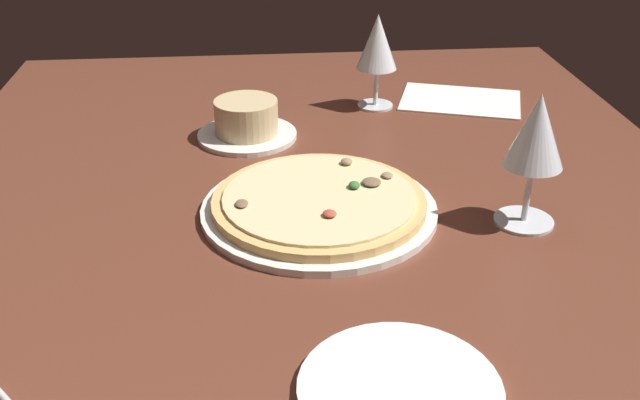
# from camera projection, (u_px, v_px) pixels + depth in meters

# --- Properties ---
(dining_table) EXTENTS (1.50, 1.10, 0.04)m
(dining_table) POSITION_uv_depth(u_px,v_px,m) (322.00, 243.00, 0.93)
(dining_table) COLOR brown
(dining_table) RESTS_ON ground
(pizza_main) EXTENTS (0.31, 0.31, 0.03)m
(pizza_main) POSITION_uv_depth(u_px,v_px,m) (318.00, 205.00, 0.95)
(pizza_main) COLOR silver
(pizza_main) RESTS_ON dining_table
(ramekin_on_saucer) EXTENTS (0.16, 0.16, 0.06)m
(ramekin_on_saucer) POSITION_uv_depth(u_px,v_px,m) (247.00, 122.00, 1.17)
(ramekin_on_saucer) COLOR silver
(ramekin_on_saucer) RESTS_ON dining_table
(wine_glass_far) EXTENTS (0.07, 0.07, 0.16)m
(wine_glass_far) POSITION_uv_depth(u_px,v_px,m) (377.00, 45.00, 1.25)
(wine_glass_far) COLOR silver
(wine_glass_far) RESTS_ON dining_table
(wine_glass_near) EXTENTS (0.08, 0.08, 0.17)m
(wine_glass_near) POSITION_uv_depth(u_px,v_px,m) (536.00, 136.00, 0.88)
(wine_glass_near) COLOR silver
(wine_glass_near) RESTS_ON dining_table
(side_plate) EXTENTS (0.19, 0.19, 0.01)m
(side_plate) POSITION_uv_depth(u_px,v_px,m) (400.00, 389.00, 0.66)
(side_plate) COLOR white
(side_plate) RESTS_ON dining_table
(paper_menu) EXTENTS (0.20, 0.24, 0.00)m
(paper_menu) POSITION_uv_depth(u_px,v_px,m) (460.00, 100.00, 1.32)
(paper_menu) COLOR white
(paper_menu) RESTS_ON dining_table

